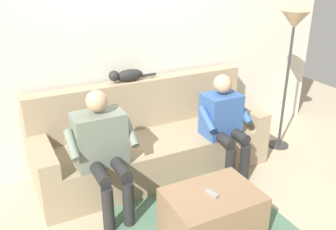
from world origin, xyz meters
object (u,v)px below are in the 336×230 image
Objects in this scene: couch at (151,143)px; person_left_seated at (224,120)px; floor_lamp at (293,32)px; coffee_table at (212,215)px; cat_on_backrest at (126,75)px; remote_gray at (212,194)px; person_right_seated at (102,145)px.

couch is 2.26× the size of person_left_seated.
coffee_table is at bearing 31.01° from floor_lamp.
couch is 1.19m from coffee_table.
remote_gray is at bearing 95.26° from cat_on_backrest.
floor_lamp is at bearing 172.46° from couch.
floor_lamp is (-2.25, -0.18, 0.76)m from person_right_seated.
couch is 20.65× the size of remote_gray.
person_right_seated is (0.64, 0.39, 0.31)m from couch.
person_left_seated is at bearing 149.39° from couch.
coffee_table is (0.00, 1.18, -0.11)m from couch.
couch is at bearing 120.85° from cat_on_backrest.
couch is 4.66× the size of cat_on_backrest.
person_right_seated is (1.29, 0.01, 0.02)m from person_left_seated.
floor_lamp reaches higher than person_left_seated.
person_left_seated is 2.07× the size of cat_on_backrest.
remote_gray is 2.13m from floor_lamp.
cat_on_backrest is (0.15, -0.25, 0.70)m from couch.
person_left_seated is at bearing 125.97° from remote_gray.
person_left_seated is 9.15× the size of remote_gray.
person_left_seated is 1.29m from person_right_seated.
couch is 1.20m from remote_gray.
person_right_seated is 2.39m from floor_lamp.
floor_lamp is at bearing 165.15° from cat_on_backrest.
floor_lamp is (-1.61, -0.97, 1.18)m from coffee_table.
cat_on_backrest is (0.80, -0.64, 0.41)m from person_left_seated.
coffee_table is at bearing 129.15° from person_right_seated.
floor_lamp is (-1.61, 0.21, 1.07)m from couch.
cat_on_backrest is 1.86m from floor_lamp.
couch is 3.25× the size of coffee_table.
coffee_table is at bearing 96.03° from cat_on_backrest.
person_right_seated is at bearing 52.49° from cat_on_backrest.
floor_lamp reaches higher than coffee_table.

